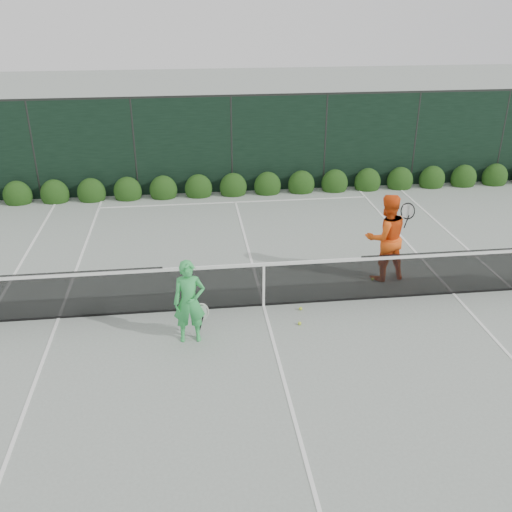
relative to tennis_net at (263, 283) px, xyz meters
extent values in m
plane|color=gray|center=(0.02, 0.00, -0.53)|extent=(80.00, 80.00, 0.00)
cube|color=black|center=(-4.18, 0.00, -0.02)|extent=(4.40, 0.01, 1.02)
cube|color=black|center=(0.02, 0.00, -0.05)|extent=(4.00, 0.01, 0.96)
cube|color=black|center=(4.22, 0.00, -0.02)|extent=(4.40, 0.01, 1.02)
cube|color=white|center=(0.02, 0.00, 0.41)|extent=(12.80, 0.03, 0.07)
cube|color=black|center=(0.02, 0.00, -0.51)|extent=(12.80, 0.02, 0.04)
cube|color=white|center=(0.02, 0.00, -0.07)|extent=(0.05, 0.03, 0.91)
imported|color=green|center=(-1.48, -1.07, 0.27)|extent=(0.59, 0.39, 1.60)
torus|color=beige|center=(-1.28, -0.97, -0.02)|extent=(0.30, 0.07, 0.30)
cylinder|color=black|center=(-1.28, -0.97, -0.26)|extent=(0.10, 0.03, 0.30)
imported|color=#FF5915|center=(2.86, 0.94, 0.46)|extent=(1.06, 0.88, 1.98)
torus|color=black|center=(3.21, 0.74, 1.13)|extent=(0.28, 0.16, 0.30)
cylinder|color=black|center=(3.21, 0.74, 0.89)|extent=(0.10, 0.03, 0.30)
cube|color=white|center=(-4.09, 0.00, -0.53)|extent=(0.06, 23.77, 0.01)
cube|color=white|center=(4.14, 0.00, -0.53)|extent=(0.06, 23.77, 0.01)
cube|color=white|center=(0.02, 11.88, -0.53)|extent=(11.03, 0.06, 0.01)
cube|color=white|center=(0.02, 6.40, -0.53)|extent=(8.23, 0.06, 0.01)
cube|color=white|center=(0.02, 0.00, -0.53)|extent=(0.06, 12.80, 0.01)
cube|color=black|center=(0.02, 7.50, 0.97)|extent=(32.00, 0.06, 3.00)
cube|color=#262826|center=(0.02, 7.50, 2.50)|extent=(32.00, 0.06, 0.06)
cylinder|color=#262826|center=(-5.98, 7.50, 0.97)|extent=(0.08, 0.08, 3.00)
cylinder|color=#262826|center=(-2.98, 7.50, 0.97)|extent=(0.08, 0.08, 3.00)
cylinder|color=#262826|center=(0.02, 7.50, 0.97)|extent=(0.08, 0.08, 3.00)
cylinder|color=#262826|center=(3.02, 7.50, 0.97)|extent=(0.08, 0.08, 3.00)
cylinder|color=#262826|center=(6.02, 7.50, 0.97)|extent=(0.08, 0.08, 3.00)
cylinder|color=#262826|center=(9.02, 7.50, 0.97)|extent=(0.08, 0.08, 3.00)
ellipsoid|color=#12340E|center=(-6.58, 7.15, -0.30)|extent=(0.86, 0.65, 0.94)
ellipsoid|color=#12340E|center=(-5.48, 7.15, -0.30)|extent=(0.86, 0.65, 0.94)
ellipsoid|color=#12340E|center=(-4.38, 7.15, -0.30)|extent=(0.86, 0.65, 0.94)
ellipsoid|color=#12340E|center=(-3.28, 7.15, -0.30)|extent=(0.86, 0.65, 0.94)
ellipsoid|color=#12340E|center=(-2.18, 7.15, -0.30)|extent=(0.86, 0.65, 0.94)
ellipsoid|color=#12340E|center=(-1.08, 7.15, -0.30)|extent=(0.86, 0.65, 0.94)
ellipsoid|color=#12340E|center=(0.02, 7.15, -0.30)|extent=(0.86, 0.65, 0.94)
ellipsoid|color=#12340E|center=(1.12, 7.15, -0.30)|extent=(0.86, 0.65, 0.94)
ellipsoid|color=#12340E|center=(2.22, 7.15, -0.30)|extent=(0.86, 0.65, 0.94)
ellipsoid|color=#12340E|center=(3.32, 7.15, -0.30)|extent=(0.86, 0.65, 0.94)
ellipsoid|color=#12340E|center=(4.42, 7.15, -0.30)|extent=(0.86, 0.65, 0.94)
ellipsoid|color=#12340E|center=(5.52, 7.15, -0.30)|extent=(0.86, 0.65, 0.94)
ellipsoid|color=#12340E|center=(6.62, 7.15, -0.30)|extent=(0.86, 0.65, 0.94)
ellipsoid|color=#12340E|center=(7.72, 7.15, -0.30)|extent=(0.86, 0.65, 0.94)
ellipsoid|color=#12340E|center=(8.82, 7.15, -0.30)|extent=(0.86, 0.65, 0.94)
sphere|color=#C2E031|center=(2.61, 0.82, -0.50)|extent=(0.07, 0.07, 0.07)
sphere|color=#C2E031|center=(0.62, -0.83, -0.50)|extent=(0.07, 0.07, 0.07)
sphere|color=#C2E031|center=(0.75, -0.27, -0.50)|extent=(0.07, 0.07, 0.07)
camera|label=1|loc=(-1.39, -10.14, 5.37)|focal=40.00mm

